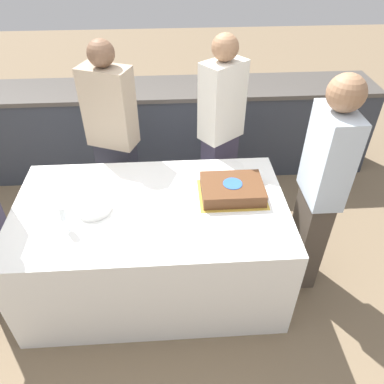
{
  "coord_description": "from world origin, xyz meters",
  "views": [
    {
      "loc": [
        0.16,
        -1.88,
        2.39
      ],
      "look_at": [
        0.28,
        0.0,
        0.88
      ],
      "focal_mm": 35.0,
      "sensor_mm": 36.0,
      "label": 1
    }
  ],
  "objects_px": {
    "plate_stack": "(94,208)",
    "person_standing_back": "(114,141)",
    "cake": "(232,189)",
    "wine_glass": "(64,214)",
    "person_cutting_cake": "(220,135)",
    "person_seated_right": "(320,188)"
  },
  "relations": [
    {
      "from": "plate_stack",
      "to": "wine_glass",
      "type": "xyz_separation_m",
      "value": [
        -0.14,
        -0.15,
        0.1
      ]
    },
    {
      "from": "cake",
      "to": "plate_stack",
      "type": "distance_m",
      "value": 0.92
    },
    {
      "from": "plate_stack",
      "to": "person_cutting_cake",
      "type": "xyz_separation_m",
      "value": [
        0.92,
        0.77,
        0.07
      ]
    },
    {
      "from": "person_cutting_cake",
      "to": "person_standing_back",
      "type": "height_order",
      "value": "person_cutting_cake"
    },
    {
      "from": "person_cutting_cake",
      "to": "person_standing_back",
      "type": "relative_size",
      "value": 1.01
    },
    {
      "from": "cake",
      "to": "wine_glass",
      "type": "distance_m",
      "value": 1.09
    },
    {
      "from": "cake",
      "to": "person_cutting_cake",
      "type": "distance_m",
      "value": 0.66
    },
    {
      "from": "person_seated_right",
      "to": "cake",
      "type": "bearing_deg",
      "value": -97.79
    },
    {
      "from": "plate_stack",
      "to": "person_cutting_cake",
      "type": "distance_m",
      "value": 1.2
    },
    {
      "from": "person_seated_right",
      "to": "person_standing_back",
      "type": "distance_m",
      "value": 1.61
    },
    {
      "from": "plate_stack",
      "to": "person_seated_right",
      "type": "height_order",
      "value": "person_seated_right"
    },
    {
      "from": "wine_glass",
      "to": "person_seated_right",
      "type": "height_order",
      "value": "person_seated_right"
    },
    {
      "from": "person_cutting_cake",
      "to": "person_seated_right",
      "type": "relative_size",
      "value": 1.01
    },
    {
      "from": "cake",
      "to": "person_cutting_cake",
      "type": "height_order",
      "value": "person_cutting_cake"
    },
    {
      "from": "cake",
      "to": "person_standing_back",
      "type": "distance_m",
      "value": 1.08
    },
    {
      "from": "person_seated_right",
      "to": "person_standing_back",
      "type": "xyz_separation_m",
      "value": [
        -1.43,
        0.74,
        -0.02
      ]
    },
    {
      "from": "plate_stack",
      "to": "wine_glass",
      "type": "height_order",
      "value": "wine_glass"
    },
    {
      "from": "cake",
      "to": "wine_glass",
      "type": "bearing_deg",
      "value": -166.08
    },
    {
      "from": "wine_glass",
      "to": "plate_stack",
      "type": "bearing_deg",
      "value": 47.55
    },
    {
      "from": "plate_stack",
      "to": "person_standing_back",
      "type": "distance_m",
      "value": 0.77
    },
    {
      "from": "wine_glass",
      "to": "person_cutting_cake",
      "type": "xyz_separation_m",
      "value": [
        1.06,
        0.92,
        -0.03
      ]
    },
    {
      "from": "person_cutting_cake",
      "to": "plate_stack",
      "type": "bearing_deg",
      "value": 2.89
    }
  ]
}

